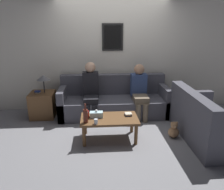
{
  "coord_description": "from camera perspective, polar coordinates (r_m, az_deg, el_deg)",
  "views": [
    {
      "loc": [
        -0.39,
        -4.15,
        1.99
      ],
      "look_at": [
        -0.09,
        -0.09,
        0.65
      ],
      "focal_mm": 35.0,
      "sensor_mm": 36.0,
      "label": 1
    }
  ],
  "objects": [
    {
      "name": "coffee_table",
      "position": [
        3.89,
        -0.69,
        -6.76
      ],
      "size": [
        1.01,
        0.57,
        0.41
      ],
      "color": "brown",
      "rests_on": "ground_plane"
    },
    {
      "name": "tissue_box",
      "position": [
        3.88,
        -4.11,
        -5.07
      ],
      "size": [
        0.23,
        0.12,
        0.15
      ],
      "color": "silver",
      "rests_on": "coffee_table"
    },
    {
      "name": "side_table_with_lamp",
      "position": [
        5.06,
        -17.6,
        -2.09
      ],
      "size": [
        0.52,
        0.52,
        0.95
      ],
      "color": "brown",
      "rests_on": "ground_plane"
    },
    {
      "name": "wine_bottle",
      "position": [
        3.66,
        -6.92,
        -5.36
      ],
      "size": [
        0.08,
        0.08,
        0.33
      ],
      "color": "#562319",
      "rests_on": "coffee_table"
    },
    {
      "name": "couch_side",
      "position": [
        4.26,
        23.1,
        -6.77
      ],
      "size": [
        0.86,
        1.65,
        0.87
      ],
      "rotation": [
        0.0,
        0.0,
        1.57
      ],
      "color": "#4C4C56",
      "rests_on": "ground_plane"
    },
    {
      "name": "teddy_bear",
      "position": [
        4.19,
        15.81,
        -8.93
      ],
      "size": [
        0.2,
        0.2,
        0.31
      ],
      "color": "#A87A51",
      "rests_on": "ground_plane"
    },
    {
      "name": "drinking_glass",
      "position": [
        3.63,
        -4.23,
        -6.93
      ],
      "size": [
        0.06,
        0.06,
        0.09
      ],
      "color": "silver",
      "rests_on": "coffee_table"
    },
    {
      "name": "person_left",
      "position": [
        4.72,
        -5.55,
        1.62
      ],
      "size": [
        0.34,
        0.6,
        1.22
      ],
      "color": "black",
      "rests_on": "ground_plane"
    },
    {
      "name": "person_right",
      "position": [
        4.81,
        7.18,
        1.51
      ],
      "size": [
        0.34,
        0.64,
        1.16
      ],
      "color": "#756651",
      "rests_on": "ground_plane"
    },
    {
      "name": "book_stack",
      "position": [
        3.96,
        4.28,
        -5.04
      ],
      "size": [
        0.13,
        0.13,
        0.04
      ],
      "color": "navy",
      "rests_on": "coffee_table"
    },
    {
      "name": "ground_plane",
      "position": [
        4.62,
        1.01,
        -7.36
      ],
      "size": [
        16.0,
        16.0,
        0.0
      ],
      "primitive_type": "plane",
      "color": "gray"
    },
    {
      "name": "wall_back",
      "position": [
        5.18,
        0.1,
        10.52
      ],
      "size": [
        9.0,
        0.08,
        2.6
      ],
      "color": "silver",
      "rests_on": "ground_plane"
    },
    {
      "name": "soda_can",
      "position": [
        3.88,
        -6.53,
        -5.0
      ],
      "size": [
        0.07,
        0.07,
        0.12
      ],
      "color": "red",
      "rests_on": "coffee_table"
    },
    {
      "name": "couch_main",
      "position": [
        4.99,
        0.49,
        -1.68
      ],
      "size": [
        2.42,
        0.86,
        0.87
      ],
      "color": "#4C4C56",
      "rests_on": "ground_plane"
    }
  ]
}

